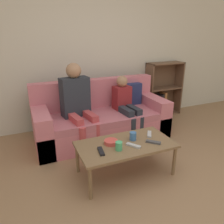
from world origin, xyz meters
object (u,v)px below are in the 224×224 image
tv_remote_3 (101,151)px  cup_far (133,136)px  bookshelf (160,94)px  person_child (126,103)px  person_adult (77,99)px  tv_remote_2 (133,146)px  tv_remote_1 (153,142)px  snack_bowl (111,142)px  cup_near (119,146)px  couch (102,119)px  coffee_table (126,146)px  tv_remote_0 (149,134)px

tv_remote_3 → cup_far: bearing=22.3°
bookshelf → person_child: bookshelf is taller
person_adult → tv_remote_2: size_ratio=7.20×
person_child → tv_remote_1: person_child is taller
tv_remote_1 → snack_bowl: 0.49m
bookshelf → cup_near: bookshelf is taller
person_child → couch: bearing=157.1°
coffee_table → cup_near: 0.19m
couch → tv_remote_1: bearing=-79.8°
couch → tv_remote_2: size_ratio=12.17×
couch → cup_near: bearing=-101.1°
tv_remote_0 → tv_remote_2: same height
person_adult → cup_far: person_adult is taller
person_adult → person_child: person_adult is taller
bookshelf → tv_remote_3: bearing=-139.1°
bookshelf → tv_remote_2: 2.25m
cup_far → couch: bearing=91.6°
couch → person_child: person_child is taller
cup_near → tv_remote_1: bearing=-1.7°
person_adult → tv_remote_1: size_ratio=7.76×
person_adult → tv_remote_3: bearing=-100.2°
tv_remote_1 → snack_bowl: size_ratio=1.00×
person_child → cup_near: (-0.59, -1.02, -0.11)m
person_child → person_adult: bearing=171.7°
tv_remote_2 → tv_remote_1: bearing=-38.9°
couch → coffee_table: bearing=-95.0°
cup_near → tv_remote_3: cup_near is taller
couch → snack_bowl: (-0.25, -0.98, 0.13)m
tv_remote_3 → snack_bowl: 0.21m
tv_remote_0 → coffee_table: bearing=-134.7°
person_adult → tv_remote_0: 1.14m
person_adult → tv_remote_0: size_ratio=7.12×
couch → person_child: (0.36, -0.12, 0.26)m
tv_remote_1 → tv_remote_3: bearing=130.4°
person_adult → tv_remote_2: (0.35, -1.06, -0.28)m
tv_remote_1 → snack_bowl: (-0.45, 0.17, 0.01)m
couch → person_adult: bearing=-169.4°
couch → person_adult: (-0.39, -0.07, 0.40)m
person_child → tv_remote_1: size_ratio=6.24×
tv_remote_1 → snack_bowl: snack_bowl is taller
couch → person_child: size_ratio=2.10×
coffee_table → tv_remote_0: (0.37, 0.08, 0.05)m
person_adult → tv_remote_1: (0.60, -1.08, -0.28)m
tv_remote_0 → couch: bearing=139.0°
person_adult → tv_remote_3: (-0.02, -1.03, -0.28)m
tv_remote_0 → tv_remote_1: same height
tv_remote_1 → tv_remote_2: same height
couch → tv_remote_3: 1.19m
bookshelf → tv_remote_2: (-1.51, -1.66, -0.01)m
snack_bowl → tv_remote_1: bearing=-20.8°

